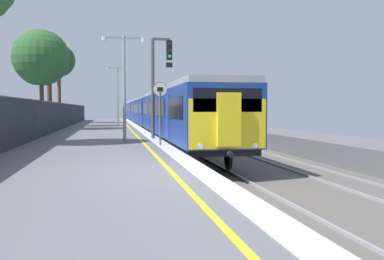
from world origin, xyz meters
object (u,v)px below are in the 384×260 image
Objects in this scene: commuter_train_at_platform at (149,111)px; background_tree_right at (59,62)px; signal_gantry at (158,76)px; speed_limit_sign at (160,105)px; platform_lamp_mid at (124,78)px; background_tree_back at (49,59)px; background_tree_centre at (40,60)px; platform_lamp_far at (117,91)px.

commuter_train_at_platform is 7.04× the size of background_tree_right.
commuter_train_at_platform is 21.57m from signal_gantry.
platform_lamp_mid is at bearing 119.98° from speed_limit_sign.
background_tree_back is (-9.05, -5.45, 4.56)m from commuter_train_at_platform.
background_tree_right reaches higher than background_tree_centre.
commuter_train_at_platform is at bearing 31.06° from background_tree_back.
platform_lamp_far reaches higher than platform_lamp_mid.
commuter_train_at_platform is 7.67× the size of background_tree_back.
platform_lamp_far is at bearing 93.51° from speed_limit_sign.
signal_gantry is at bearing 84.71° from speed_limit_sign.
signal_gantry is 4.26m from speed_limit_sign.
background_tree_right is (-6.00, 25.92, 3.58)m from platform_lamp_mid.
background_tree_right is (-0.32, 13.73, 1.43)m from background_tree_centre.
background_tree_right is 8.43m from background_tree_back.
platform_lamp_far reaches higher than speed_limit_sign.
speed_limit_sign is 22.84m from platform_lamp_far.
background_tree_centre is at bearing -88.58° from background_tree_back.
signal_gantry reaches higher than commuter_train_at_platform.
commuter_train_at_platform is at bearing 86.05° from signal_gantry.
commuter_train_at_platform is 11.44× the size of signal_gantry.
background_tree_centre is (-7.07, 14.61, 3.42)m from speed_limit_sign.
background_tree_centre reaches higher than speed_limit_sign.
platform_lamp_mid is 26.85m from background_tree_right.
platform_lamp_far is 0.76× the size of background_tree_centre.
background_tree_right reaches higher than platform_lamp_mid.
speed_limit_sign is at bearing -95.29° from signal_gantry.
platform_lamp_far is at bearing 55.09° from background_tree_centre.
background_tree_back is at bearing -148.94° from commuter_train_at_platform.
platform_lamp_mid is 0.89× the size of platform_lamp_far.
signal_gantry reaches higher than speed_limit_sign.
signal_gantry is 18.86m from platform_lamp_far.
background_tree_right is (-9.24, 2.95, 5.26)m from commuter_train_at_platform.
commuter_train_at_platform is at bearing 85.84° from speed_limit_sign.
signal_gantry is 0.62× the size of background_tree_right.
speed_limit_sign is at bearing -64.17° from background_tree_centre.
commuter_train_at_platform is 25.46m from speed_limit_sign.
background_tree_centre is (-5.68, 12.19, 2.15)m from platform_lamp_mid.
background_tree_right reaches higher than speed_limit_sign.
background_tree_right is at bearing 107.65° from signal_gantry.
background_tree_centre is 13.81m from background_tree_right.
background_tree_back is (-5.81, -2.80, 2.56)m from platform_lamp_far.
signal_gantry is 2.36m from platform_lamp_mid.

